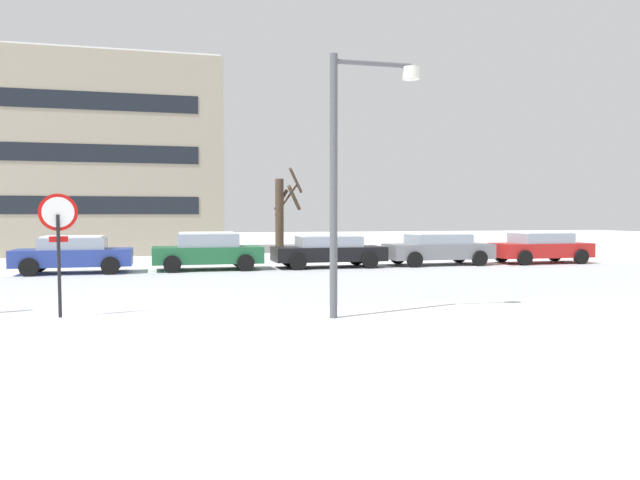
{
  "coord_description": "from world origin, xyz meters",
  "views": [
    {
      "loc": [
        0.79,
        -14.75,
        2.11
      ],
      "look_at": [
        5.85,
        5.46,
        1.26
      ],
      "focal_mm": 34.53,
      "sensor_mm": 36.0,
      "label": 1
    }
  ],
  "objects_px": {
    "stop_sign": "(58,231)",
    "parked_car_green": "(207,251)",
    "street_lamp": "(351,156)",
    "parked_car_red": "(541,247)",
    "parked_car_black": "(329,250)",
    "parked_car_blue": "(74,254)",
    "parked_car_gray": "(438,248)"
  },
  "relations": [
    {
      "from": "parked_car_green",
      "to": "parked_car_black",
      "type": "xyz_separation_m",
      "value": [
        4.8,
        -0.09,
        -0.06
      ]
    },
    {
      "from": "stop_sign",
      "to": "parked_car_red",
      "type": "height_order",
      "value": "stop_sign"
    },
    {
      "from": "stop_sign",
      "to": "parked_car_blue",
      "type": "bearing_deg",
      "value": 96.31
    },
    {
      "from": "parked_car_blue",
      "to": "street_lamp",
      "type": "bearing_deg",
      "value": -59.12
    },
    {
      "from": "parked_car_blue",
      "to": "parked_car_red",
      "type": "height_order",
      "value": "parked_car_red"
    },
    {
      "from": "parked_car_red",
      "to": "parked_car_gray",
      "type": "bearing_deg",
      "value": 178.04
    },
    {
      "from": "parked_car_green",
      "to": "parked_car_red",
      "type": "xyz_separation_m",
      "value": [
        14.4,
        -0.19,
        -0.03
      ]
    },
    {
      "from": "street_lamp",
      "to": "parked_car_blue",
      "type": "height_order",
      "value": "street_lamp"
    },
    {
      "from": "street_lamp",
      "to": "parked_car_green",
      "type": "bearing_deg",
      "value": 100.29
    },
    {
      "from": "parked_car_black",
      "to": "parked_car_red",
      "type": "xyz_separation_m",
      "value": [
        9.6,
        -0.09,
        0.03
      ]
    },
    {
      "from": "parked_car_gray",
      "to": "parked_car_red",
      "type": "relative_size",
      "value": 1.06
    },
    {
      "from": "stop_sign",
      "to": "parked_car_blue",
      "type": "xyz_separation_m",
      "value": [
        -1.13,
        10.25,
        -1.09
      ]
    },
    {
      "from": "parked_car_gray",
      "to": "street_lamp",
      "type": "bearing_deg",
      "value": -122.2
    },
    {
      "from": "parked_car_blue",
      "to": "parked_car_black",
      "type": "xyz_separation_m",
      "value": [
        9.6,
        0.13,
        -0.02
      ]
    },
    {
      "from": "parked_car_black",
      "to": "parked_car_red",
      "type": "distance_m",
      "value": 9.6
    },
    {
      "from": "parked_car_red",
      "to": "parked_car_green",
      "type": "bearing_deg",
      "value": 179.26
    },
    {
      "from": "parked_car_green",
      "to": "parked_car_black",
      "type": "distance_m",
      "value": 4.8
    },
    {
      "from": "parked_car_blue",
      "to": "parked_car_black",
      "type": "bearing_deg",
      "value": 0.79
    },
    {
      "from": "street_lamp",
      "to": "parked_car_red",
      "type": "bearing_deg",
      "value": 43.6
    },
    {
      "from": "parked_car_green",
      "to": "stop_sign",
      "type": "bearing_deg",
      "value": -109.3
    },
    {
      "from": "parked_car_black",
      "to": "parked_car_red",
      "type": "relative_size",
      "value": 1.06
    },
    {
      "from": "parked_car_green",
      "to": "parked_car_black",
      "type": "height_order",
      "value": "parked_car_green"
    },
    {
      "from": "stop_sign",
      "to": "parked_car_black",
      "type": "bearing_deg",
      "value": 50.8
    },
    {
      "from": "stop_sign",
      "to": "parked_car_black",
      "type": "distance_m",
      "value": 13.44
    },
    {
      "from": "stop_sign",
      "to": "parked_car_green",
      "type": "bearing_deg",
      "value": 70.7
    },
    {
      "from": "parked_car_green",
      "to": "parked_car_gray",
      "type": "relative_size",
      "value": 0.93
    },
    {
      "from": "parked_car_red",
      "to": "parked_car_black",
      "type": "bearing_deg",
      "value": 179.44
    },
    {
      "from": "parked_car_green",
      "to": "parked_car_red",
      "type": "relative_size",
      "value": 0.98
    },
    {
      "from": "stop_sign",
      "to": "parked_car_green",
      "type": "xyz_separation_m",
      "value": [
        3.67,
        10.48,
        -1.05
      ]
    },
    {
      "from": "stop_sign",
      "to": "street_lamp",
      "type": "relative_size",
      "value": 0.47
    },
    {
      "from": "parked_car_red",
      "to": "stop_sign",
      "type": "bearing_deg",
      "value": -150.34
    },
    {
      "from": "parked_car_black",
      "to": "parked_car_gray",
      "type": "height_order",
      "value": "parked_car_gray"
    }
  ]
}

